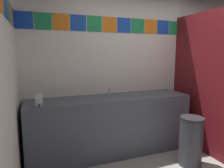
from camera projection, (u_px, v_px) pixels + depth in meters
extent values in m
cube|color=silver|center=(142.00, 62.00, 3.50)|extent=(3.94, 0.08, 2.75)
cube|color=#1947B7|center=(24.00, 20.00, 2.73)|extent=(0.23, 0.01, 0.23)
cube|color=#1E8C4C|center=(43.00, 21.00, 2.81)|extent=(0.23, 0.01, 0.23)
cube|color=orange|center=(61.00, 22.00, 2.90)|extent=(0.23, 0.01, 0.23)
cube|color=#1947B7|center=(78.00, 23.00, 2.98)|extent=(0.23, 0.01, 0.23)
cube|color=#1E8C4C|center=(94.00, 24.00, 3.07)|extent=(0.23, 0.01, 0.23)
cube|color=orange|center=(110.00, 25.00, 3.15)|extent=(0.23, 0.01, 0.23)
cube|color=#1947B7|center=(124.00, 25.00, 3.24)|extent=(0.23, 0.01, 0.23)
cube|color=#1E8C4C|center=(138.00, 26.00, 3.32)|extent=(0.23, 0.01, 0.23)
cube|color=orange|center=(151.00, 27.00, 3.41)|extent=(0.23, 0.01, 0.23)
cube|color=#1947B7|center=(163.00, 27.00, 3.49)|extent=(0.23, 0.01, 0.23)
cube|color=#1E8C4C|center=(175.00, 28.00, 3.58)|extent=(0.23, 0.01, 0.23)
cube|color=orange|center=(186.00, 28.00, 3.66)|extent=(0.23, 0.01, 0.23)
cube|color=#1947B7|center=(197.00, 29.00, 3.75)|extent=(0.23, 0.01, 0.23)
cube|color=#1E8C4C|center=(207.00, 30.00, 3.83)|extent=(0.23, 0.01, 0.23)
cube|color=orange|center=(217.00, 30.00, 3.92)|extent=(0.23, 0.01, 0.23)
cube|color=#1947B7|center=(5.00, 5.00, 1.88)|extent=(0.01, 0.23, 0.23)
cube|color=#1E8C4C|center=(9.00, 11.00, 2.11)|extent=(0.01, 0.23, 0.23)
cube|color=orange|center=(11.00, 15.00, 2.35)|extent=(0.01, 0.23, 0.23)
cube|color=#1947B7|center=(13.00, 18.00, 2.58)|extent=(0.01, 0.23, 0.23)
cube|color=#4C515B|center=(111.00, 125.00, 3.09)|extent=(2.44, 0.58, 0.88)
cube|color=#4C515B|center=(105.00, 96.00, 3.29)|extent=(2.44, 0.03, 0.08)
cylinder|color=silver|center=(112.00, 101.00, 3.01)|extent=(0.34, 0.34, 0.10)
cylinder|color=silver|center=(108.00, 94.00, 3.12)|extent=(0.04, 0.04, 0.05)
cylinder|color=silver|center=(110.00, 90.00, 3.07)|extent=(0.02, 0.06, 0.09)
cube|color=#B7BABF|center=(39.00, 100.00, 2.51)|extent=(0.09, 0.07, 0.16)
cylinder|color=black|center=(39.00, 105.00, 2.47)|extent=(0.02, 0.02, 0.03)
cube|color=maroon|center=(207.00, 84.00, 3.04)|extent=(0.04, 1.51, 2.15)
cylinder|color=white|center=(215.00, 129.00, 3.59)|extent=(0.38, 0.38, 0.40)
torus|color=white|center=(216.00, 117.00, 3.55)|extent=(0.39, 0.39, 0.05)
cube|color=white|center=(207.00, 106.00, 3.72)|extent=(0.34, 0.17, 0.34)
cylinder|color=#333338|center=(191.00, 142.00, 2.78)|extent=(0.31, 0.31, 0.64)
cylinder|color=#262628|center=(192.00, 119.00, 2.73)|extent=(0.31, 0.31, 0.04)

